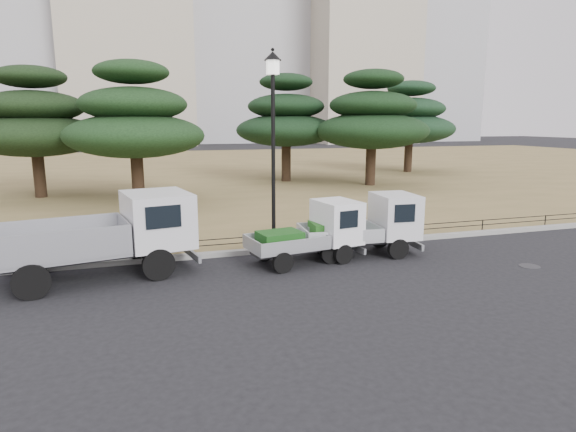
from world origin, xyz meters
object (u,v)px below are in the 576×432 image
object	(u,v)px
truck_large	(107,232)
truck_kei_front	(313,232)
tarp_pile	(32,253)
truck_kei_rear	(368,225)
street_lamp	(273,117)

from	to	relation	value
truck_large	truck_kei_front	bearing A→B (deg)	-13.53
truck_large	tarp_pile	world-z (taller)	truck_large
truck_kei_rear	street_lamp	world-z (taller)	street_lamp
truck_kei_front	street_lamp	bearing A→B (deg)	106.08
street_lamp	tarp_pile	size ratio (longest dim) A/B	4.39
truck_large	truck_kei_front	size ratio (longest dim) A/B	1.51
truck_kei_front	tarp_pile	world-z (taller)	truck_kei_front
truck_kei_rear	street_lamp	distance (m)	4.57
truck_large	truck_kei_rear	bearing A→B (deg)	-11.52
truck_kei_rear	tarp_pile	size ratio (longest dim) A/B	2.69
tarp_pile	street_lamp	bearing A→B (deg)	0.49
truck_kei_front	street_lamp	world-z (taller)	street_lamp
tarp_pile	truck_kei_rear	bearing A→B (deg)	-8.02
truck_large	street_lamp	distance (m)	6.13
truck_kei_front	truck_large	bearing A→B (deg)	168.53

